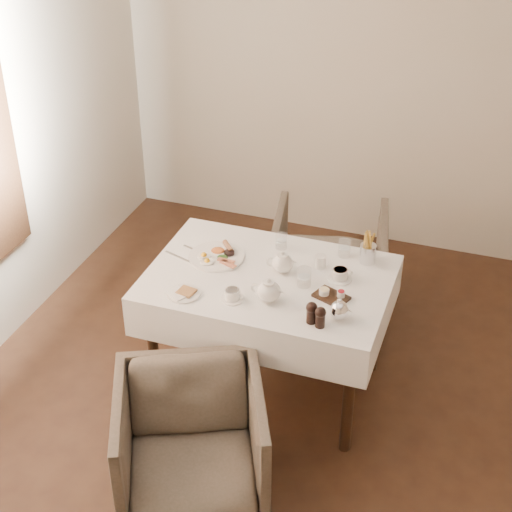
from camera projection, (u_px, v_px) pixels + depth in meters
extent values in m
plane|color=black|center=(337.00, 495.00, 3.86)|extent=(5.00, 5.00, 0.00)
plane|color=beige|center=(444.00, 54.00, 5.08)|extent=(4.50, 0.00, 4.50)
cube|color=black|center=(269.00, 282.00, 4.16)|extent=(1.20, 0.80, 0.04)
cube|color=white|center=(268.00, 294.00, 4.20)|extent=(1.28, 0.88, 0.23)
cylinder|color=black|center=(202.00, 286.00, 4.78)|extent=(0.06, 0.06, 0.70)
cylinder|color=black|center=(376.00, 321.00, 4.48)|extent=(0.06, 0.06, 0.70)
cylinder|color=black|center=(154.00, 353.00, 4.24)|extent=(0.06, 0.06, 0.70)
cylinder|color=black|center=(348.00, 398.00, 3.94)|extent=(0.06, 0.06, 0.70)
imported|color=#473F34|center=(191.00, 444.00, 3.71)|extent=(0.92, 0.93, 0.64)
imported|color=#473F34|center=(329.00, 261.00, 5.05)|extent=(0.83, 0.85, 0.66)
cylinder|color=white|center=(216.00, 257.00, 4.29)|extent=(0.31, 0.31, 0.01)
ellipsoid|color=#BB5921|center=(218.00, 249.00, 4.33)|extent=(0.08, 0.07, 0.03)
cylinder|color=brown|center=(228.00, 246.00, 4.35)|extent=(0.09, 0.10, 0.03)
cylinder|color=black|center=(229.00, 253.00, 4.30)|extent=(0.06, 0.06, 0.02)
cube|color=#9C3424|center=(227.00, 262.00, 4.22)|extent=(0.11, 0.06, 0.01)
ellipsoid|color=#264C19|center=(223.00, 257.00, 4.27)|extent=(0.06, 0.05, 0.02)
cylinder|color=white|center=(184.00, 294.00, 3.99)|extent=(0.17, 0.17, 0.01)
cube|color=olive|center=(186.00, 292.00, 3.99)|extent=(0.10, 0.09, 0.01)
cube|color=white|center=(177.00, 294.00, 3.98)|extent=(0.14, 0.13, 0.01)
cylinder|color=white|center=(320.00, 261.00, 4.19)|extent=(0.08, 0.08, 0.07)
cylinder|color=white|center=(232.00, 299.00, 3.96)|extent=(0.12, 0.12, 0.01)
cylinder|color=white|center=(232.00, 294.00, 3.94)|extent=(0.09, 0.09, 0.05)
cylinder|color=#AA734C|center=(232.00, 290.00, 3.93)|extent=(0.07, 0.07, 0.00)
cylinder|color=white|center=(340.00, 279.00, 4.11)|extent=(0.13, 0.13, 0.01)
cylinder|color=white|center=(340.00, 274.00, 4.09)|extent=(0.11, 0.11, 0.06)
cylinder|color=#AA734C|center=(340.00, 270.00, 4.08)|extent=(0.07, 0.07, 0.00)
cylinder|color=silver|center=(281.00, 241.00, 4.36)|extent=(0.08, 0.08, 0.09)
cylinder|color=silver|center=(304.00, 277.00, 4.04)|extent=(0.08, 0.08, 0.10)
cylinder|color=silver|center=(344.00, 248.00, 4.29)|extent=(0.09, 0.09, 0.10)
cube|color=black|center=(331.00, 297.00, 3.97)|extent=(0.20, 0.17, 0.02)
cylinder|color=white|center=(324.00, 292.00, 3.97)|extent=(0.05, 0.05, 0.03)
cylinder|color=maroon|center=(341.00, 294.00, 3.95)|extent=(0.04, 0.04, 0.03)
cylinder|color=silver|center=(368.00, 254.00, 4.23)|extent=(0.09, 0.09, 0.10)
cube|color=silver|center=(195.00, 250.00, 4.35)|extent=(0.17, 0.07, 0.00)
cube|color=silver|center=(178.00, 257.00, 4.30)|extent=(0.18, 0.07, 0.00)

